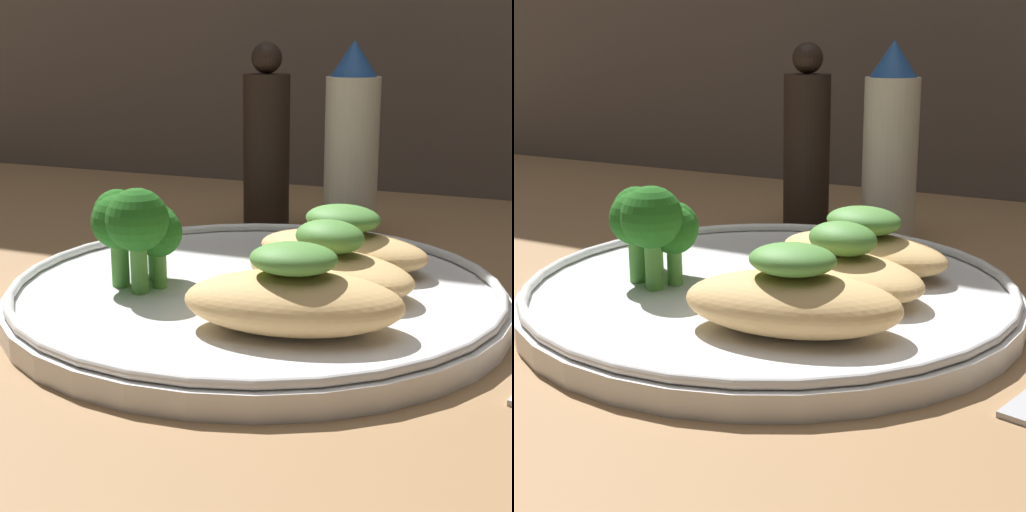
{
  "view_description": "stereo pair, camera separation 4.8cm",
  "coord_description": "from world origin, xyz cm",
  "views": [
    {
      "loc": [
        17.87,
        -42.7,
        16.31
      ],
      "look_at": [
        0.0,
        0.0,
        3.4
      ],
      "focal_mm": 55.0,
      "sensor_mm": 36.0,
      "label": 1
    },
    {
      "loc": [
        22.2,
        -40.62,
        16.31
      ],
      "look_at": [
        0.0,
        0.0,
        3.4
      ],
      "focal_mm": 55.0,
      "sensor_mm": 36.0,
      "label": 2
    }
  ],
  "objects": [
    {
      "name": "plate",
      "position": [
        0.0,
        0.0,
        0.99
      ],
      "size": [
        30.71,
        30.71,
        2.0
      ],
      "color": "white",
      "rests_on": "ground_plane"
    },
    {
      "name": "grilled_meat_front",
      "position": [
        4.68,
        -6.15,
        3.22
      ],
      "size": [
        12.74,
        8.75,
        4.75
      ],
      "color": "tan",
      "rests_on": "plate"
    },
    {
      "name": "grilled_meat_middle",
      "position": [
        4.41,
        0.92,
        2.96
      ],
      "size": [
        12.31,
        8.9,
        4.43
      ],
      "color": "tan",
      "rests_on": "plate"
    },
    {
      "name": "sauce_bottle",
      "position": [
        -0.35,
        20.66,
        7.75
      ],
      "size": [
        4.53,
        4.53,
        16.19
      ],
      "color": "silver",
      "rests_on": "ground_plane"
    },
    {
      "name": "broccoli_bunch",
      "position": [
        -6.94,
        -2.42,
        5.27
      ],
      "size": [
        5.87,
        6.53,
        6.43
      ],
      "color": "#4C8E38",
      "rests_on": "plate"
    },
    {
      "name": "ground_plane",
      "position": [
        0.0,
        0.0,
        -0.5
      ],
      "size": [
        180.0,
        180.0,
        1.0
      ],
      "primitive_type": "cube",
      "color": "#936D47"
    },
    {
      "name": "pepper_grinder",
      "position": [
        -7.66,
        20.66,
        7.3
      ],
      "size": [
        4.05,
        4.05,
        15.99
      ],
      "color": "black",
      "rests_on": "ground_plane"
    },
    {
      "name": "grilled_meat_back",
      "position": [
        3.75,
        5.88,
        3.05
      ],
      "size": [
        12.07,
        6.83,
        4.35
      ],
      "color": "tan",
      "rests_on": "plate"
    }
  ]
}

